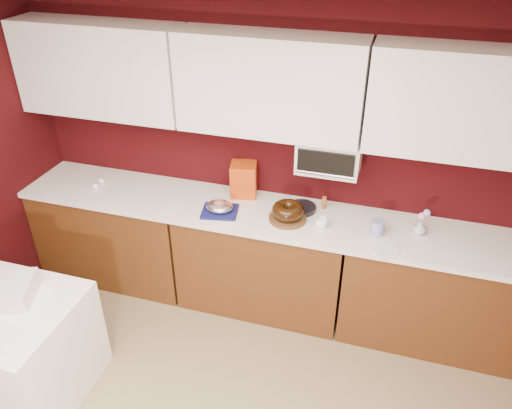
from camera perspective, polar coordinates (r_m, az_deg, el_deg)
The scene contains 30 objects.
ceiling at distance 1.53m, azimuth -19.75°, elevation 12.69°, with size 4.00×4.50×0.02m, color white.
wall_back at distance 3.92m, azimuth 2.09°, elevation 5.82°, with size 4.00×0.02×2.50m, color #310608.
base_cabinet_left at distance 4.58m, azimuth -15.53°, elevation -3.21°, with size 1.31×0.58×0.86m, color #542C10.
base_cabinet_center at distance 4.10m, azimuth 0.75°, elevation -6.40°, with size 1.31×0.58×0.86m, color #542C10.
base_cabinet_right at distance 4.03m, azimuth 19.54°, elevation -9.39°, with size 1.31×0.58×0.86m, color #542C10.
countertop at distance 3.84m, azimuth 0.79°, elevation -1.09°, with size 4.00×0.62×0.04m, color white.
upper_cabinet_left at distance 4.09m, azimuth -17.37°, elevation 14.55°, with size 1.31×0.33×0.70m, color white.
upper_cabinet_center at distance 3.55m, azimuth 1.58°, elevation 13.46°, with size 1.31×0.33×0.70m, color white.
upper_cabinet_right at distance 3.47m, azimuth 23.71°, elevation 10.39°, with size 1.31×0.33×0.70m, color white.
toaster_oven at distance 3.66m, azimuth 8.39°, elevation 5.70°, with size 0.45×0.30×0.25m, color white.
toaster_oven_door at distance 3.52m, azimuth 7.96°, elevation 4.62°, with size 0.40×0.02×0.18m, color black.
toaster_oven_handle at distance 3.54m, azimuth 7.83°, elevation 3.44°, with size 0.02×0.02×0.42m, color silver.
dining_table at distance 3.87m, azimuth -26.52°, elevation -14.42°, with size 1.00×0.80×0.75m, color white.
cake_base at distance 3.74m, azimuth 3.63°, elevation -1.58°, with size 0.28×0.28×0.03m, color brown.
bundt_cake at distance 3.70m, azimuth 3.66°, elevation -0.71°, with size 0.24×0.24×0.10m, color black.
navy_towel at distance 3.83m, azimuth -4.16°, elevation -0.79°, with size 0.27×0.23×0.02m, color #151750.
foil_ham_nest at distance 3.80m, azimuth -4.19°, elevation -0.22°, with size 0.21×0.17×0.08m, color white.
roasted_ham at distance 3.79m, azimuth -4.20°, elevation 0.10°, with size 0.10×0.08×0.06m, color #A4564B.
pandoro_box at distance 3.99m, azimuth -1.42°, elevation 2.88°, with size 0.20×0.18×0.28m, color #AA1E0B.
dark_pan at distance 3.86m, azimuth 5.27°, elevation -0.41°, with size 0.22×0.22×0.04m, color black.
coffee_mug at distance 3.66m, azimuth 7.49°, elevation -1.99°, with size 0.08×0.08×0.09m, color white.
blue_jar at distance 3.65m, azimuth 13.71°, elevation -2.58°, with size 0.09×0.09×0.11m, color navy.
flower_vase at distance 3.74m, azimuth 18.20°, elevation -2.44°, with size 0.08×0.08×0.12m, color #B7B9CF.
flower_pink at distance 3.69m, azimuth 18.43°, elevation -1.29°, with size 0.05×0.05×0.05m, color pink.
flower_blue at distance 3.70m, azimuth 18.95°, elevation -0.92°, with size 0.05×0.05×0.05m, color #97ADF2.
china_plate at distance 3.54m, azimuth 14.51°, elevation -4.96°, with size 0.20×0.20×0.01m, color white.
amber_bottle at distance 3.88m, azimuth 7.79°, elevation 0.21°, with size 0.03×0.03×0.10m, color #9A481C.
egg_left at distance 4.34m, azimuth -17.90°, elevation 2.02°, with size 0.06×0.04×0.04m, color white.
egg_right at distance 4.40m, azimuth -17.27°, elevation 2.59°, with size 0.06×0.05×0.05m, color white.
newspaper_stack at distance 3.61m, azimuth -26.91°, elevation -8.80°, with size 0.37×0.30×0.13m, color silver.
Camera 1 is at (0.88, -1.17, 2.95)m, focal length 35.00 mm.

